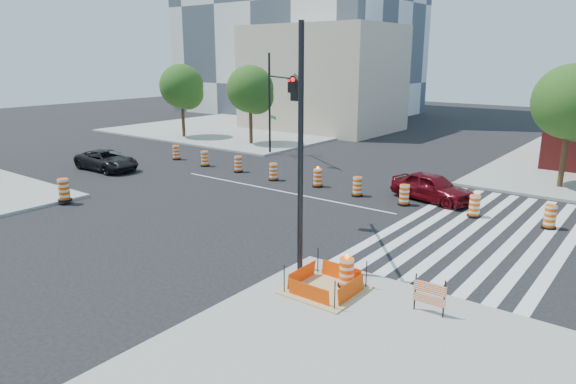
# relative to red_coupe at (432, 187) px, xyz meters

# --- Properties ---
(ground) EXTENTS (120.00, 120.00, 0.00)m
(ground) POSITION_rel_red_coupe_xyz_m (-7.37, -3.16, -0.72)
(ground) COLOR black
(ground) RESTS_ON ground
(sidewalk_nw) EXTENTS (22.00, 22.00, 0.15)m
(sidewalk_nw) POSITION_rel_red_coupe_xyz_m (-25.37, 14.84, -0.65)
(sidewalk_nw) COLOR gray
(sidewalk_nw) RESTS_ON ground
(crosswalk_east) EXTENTS (6.75, 13.50, 0.01)m
(crosswalk_east) POSITION_rel_red_coupe_xyz_m (3.58, -3.16, -0.71)
(crosswalk_east) COLOR silver
(crosswalk_east) RESTS_ON ground
(lane_centerline) EXTENTS (14.00, 0.12, 0.01)m
(lane_centerline) POSITION_rel_red_coupe_xyz_m (-7.37, -3.16, -0.72)
(lane_centerline) COLOR silver
(lane_centerline) RESTS_ON ground
(excavation_pit) EXTENTS (2.20, 2.20, 0.90)m
(excavation_pit) POSITION_rel_red_coupe_xyz_m (1.63, -12.16, -0.50)
(excavation_pit) COLOR tan
(excavation_pit) RESTS_ON ground
(beige_midrise) EXTENTS (14.00, 10.00, 10.00)m
(beige_midrise) POSITION_rel_red_coupe_xyz_m (-19.37, 18.84, 4.28)
(beige_midrise) COLOR #C2AD94
(beige_midrise) RESTS_ON ground
(red_coupe) EXTENTS (4.48, 2.48, 1.44)m
(red_coupe) POSITION_rel_red_coupe_xyz_m (0.00, 0.00, 0.00)
(red_coupe) COLOR #50060E
(red_coupe) RESTS_ON ground
(dark_suv) EXTENTS (4.66, 2.21, 1.29)m
(dark_suv) POSITION_rel_red_coupe_xyz_m (-19.45, -5.75, -0.08)
(dark_suv) COLOR black
(dark_suv) RESTS_ON ground
(signal_pole_se) EXTENTS (3.88, 4.81, 7.99)m
(signal_pole_se) POSITION_rel_red_coupe_xyz_m (-0.97, -10.06, 4.18)
(signal_pole_se) COLOR black
(signal_pole_se) RESTS_ON ground
(signal_pole_nw) EXTENTS (4.63, 3.08, 7.20)m
(signal_pole_nw) POSITION_rel_red_coupe_xyz_m (-13.40, 4.11, 3.71)
(signal_pole_nw) COLOR black
(signal_pole_nw) RESTS_ON ground
(pit_drum) EXTENTS (0.56, 0.56, 1.10)m
(pit_drum) POSITION_rel_red_coupe_xyz_m (2.02, -11.58, -0.11)
(pit_drum) COLOR black
(pit_drum) RESTS_ON ground
(sw_corner_drum) EXTENTS (0.66, 0.66, 1.13)m
(sw_corner_drum) POSITION_rel_red_coupe_xyz_m (-14.18, -11.63, -0.04)
(sw_corner_drum) COLOR black
(sw_corner_drum) RESTS_ON ground
(barricade) EXTENTS (0.93, 0.08, 1.09)m
(barricade) POSITION_rel_red_coupe_xyz_m (4.70, -11.61, 0.03)
(barricade) COLOR #FF5405
(barricade) RESTS_ON ground
(tree_north_a) EXTENTS (3.82, 3.82, 6.49)m
(tree_north_a) POSITION_rel_red_coupe_xyz_m (-25.74, 6.33, 3.64)
(tree_north_a) COLOR #382314
(tree_north_a) RESTS_ON ground
(tree_north_b) EXTENTS (3.80, 3.80, 6.46)m
(tree_north_b) POSITION_rel_red_coupe_xyz_m (-18.48, 7.20, 3.62)
(tree_north_b) COLOR #382314
(tree_north_b) RESTS_ON ground
(tree_north_c) EXTENTS (3.98, 3.98, 6.77)m
(tree_north_c) POSITION_rel_red_coupe_xyz_m (4.71, 6.66, 3.82)
(tree_north_c) COLOR #382314
(tree_north_c) RESTS_ON ground
(median_drum_0) EXTENTS (0.60, 0.60, 1.02)m
(median_drum_0) POSITION_rel_red_coupe_xyz_m (-18.61, -0.72, -0.24)
(median_drum_0) COLOR black
(median_drum_0) RESTS_ON ground
(median_drum_1) EXTENTS (0.60, 0.60, 1.02)m
(median_drum_1) POSITION_rel_red_coupe_xyz_m (-15.33, -1.08, -0.24)
(median_drum_1) COLOR black
(median_drum_1) RESTS_ON ground
(median_drum_2) EXTENTS (0.60, 0.60, 1.02)m
(median_drum_2) POSITION_rel_red_coupe_xyz_m (-12.33, -1.04, -0.24)
(median_drum_2) COLOR black
(median_drum_2) RESTS_ON ground
(median_drum_3) EXTENTS (0.60, 0.60, 1.02)m
(median_drum_3) POSITION_rel_red_coupe_xyz_m (-9.15, -1.42, -0.24)
(median_drum_3) COLOR black
(median_drum_3) RESTS_ON ground
(median_drum_4) EXTENTS (0.60, 0.60, 1.18)m
(median_drum_4) POSITION_rel_red_coupe_xyz_m (-6.21, -1.12, -0.23)
(median_drum_4) COLOR black
(median_drum_4) RESTS_ON ground
(median_drum_5) EXTENTS (0.60, 0.60, 1.02)m
(median_drum_5) POSITION_rel_red_coupe_xyz_m (-3.44, -1.49, -0.24)
(median_drum_5) COLOR black
(median_drum_5) RESTS_ON ground
(median_drum_6) EXTENTS (0.60, 0.60, 1.02)m
(median_drum_6) POSITION_rel_red_coupe_xyz_m (-0.76, -1.56, -0.24)
(median_drum_6) COLOR black
(median_drum_6) RESTS_ON ground
(median_drum_7) EXTENTS (0.60, 0.60, 1.02)m
(median_drum_7) POSITION_rel_red_coupe_xyz_m (2.61, -1.41, -0.24)
(median_drum_7) COLOR black
(median_drum_7) RESTS_ON ground
(median_drum_8) EXTENTS (0.60, 0.60, 1.02)m
(median_drum_8) POSITION_rel_red_coupe_xyz_m (5.69, -1.11, -0.24)
(median_drum_8) COLOR black
(median_drum_8) RESTS_ON ground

